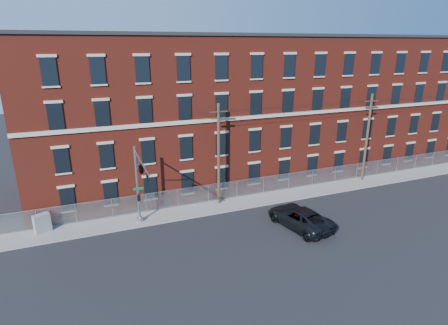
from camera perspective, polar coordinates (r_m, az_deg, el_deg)
name	(u,v)px	position (r m, az deg, el deg)	size (l,w,h in m)	color
ground	(220,233)	(31.41, -0.58, -11.03)	(140.00, 140.00, 0.00)	black
sidewalk	(307,191)	(40.56, 12.87, -4.44)	(65.00, 3.00, 0.12)	gray
mill_building	(270,105)	(45.73, 7.28, 8.97)	(55.30, 14.32, 16.30)	maroon
chain_link_fence	(301,179)	(41.20, 11.96, -2.53)	(59.06, 0.06, 1.85)	#A5A8AD
traffic_signal_mast	(140,174)	(29.76, -13.00, -1.82)	(0.90, 6.75, 7.00)	#9EA0A5
utility_pole_near	(219,153)	(34.83, -0.84, 1.49)	(1.80, 0.28, 10.00)	#423121
utility_pole_mid	(367,136)	(44.30, 21.54, 3.84)	(1.80, 0.28, 10.00)	#423121
overhead_wires	(371,103)	(43.60, 22.12, 8.65)	(40.00, 0.62, 0.62)	black
pickup_truck	(299,217)	(32.75, 11.76, -8.42)	(2.93, 6.35, 1.76)	black
utility_cabinet	(42,223)	(34.62, -26.64, -8.49)	(1.29, 0.64, 1.61)	gray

